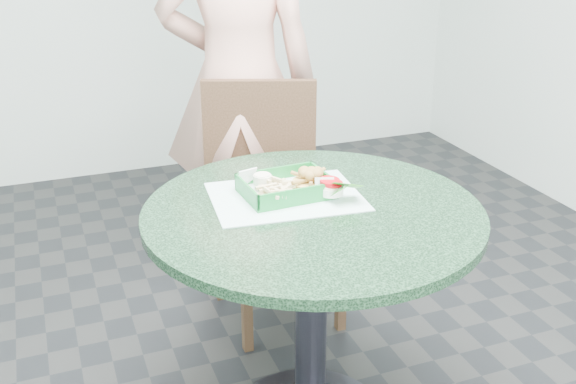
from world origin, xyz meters
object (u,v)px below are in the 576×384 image
object	(u,v)px
cafe_table	(312,267)
food_basket	(286,196)
crab_sandwich	(312,184)
sauce_ramekin	(263,185)
dining_chair	(269,186)
diner_person	(238,43)

from	to	relation	value
cafe_table	food_basket	bearing A→B (deg)	108.99
crab_sandwich	sauce_ramekin	size ratio (longest dim) A/B	2.12
dining_chair	sauce_ramekin	size ratio (longest dim) A/B	17.29
dining_chair	crab_sandwich	size ratio (longest dim) A/B	8.15
dining_chair	food_basket	distance (m)	0.68
crab_sandwich	sauce_ramekin	world-z (taller)	crab_sandwich
food_basket	diner_person	bearing A→B (deg)	81.52
crab_sandwich	sauce_ramekin	xyz separation A→B (m)	(-0.14, 0.04, -0.00)
cafe_table	food_basket	xyz separation A→B (m)	(-0.04, 0.11, 0.19)
food_basket	dining_chair	bearing A→B (deg)	75.18
dining_chair	sauce_ramekin	distance (m)	0.68
diner_person	food_basket	xyz separation A→B (m)	(-0.13, -0.90, -0.28)
dining_chair	crab_sandwich	xyz separation A→B (m)	(-0.09, -0.63, 0.27)
cafe_table	sauce_ramekin	world-z (taller)	sauce_ramekin
dining_chair	diner_person	xyz separation A→B (m)	(-0.03, 0.28, 0.51)
dining_chair	cafe_table	bearing A→B (deg)	-79.45
dining_chair	food_basket	world-z (taller)	dining_chair
cafe_table	dining_chair	distance (m)	0.74
diner_person	sauce_ramekin	size ratio (longest dim) A/B	38.87
dining_chair	food_basket	bearing A→B (deg)	-84.53
food_basket	crab_sandwich	size ratio (longest dim) A/B	2.20
crab_sandwich	dining_chair	bearing A→B (deg)	82.01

